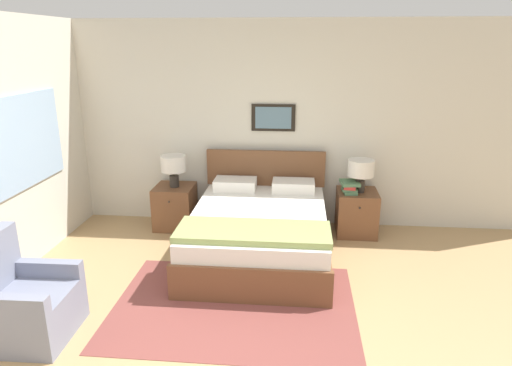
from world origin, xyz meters
The scene contains 13 objects.
wall_back centered at (0.00, 3.25, 1.30)m, with size 7.40×0.09×2.60m.
wall_left centered at (-2.53, 1.62, 1.30)m, with size 0.08×5.62×2.60m.
area_rug_main centered at (-0.20, 1.12, 0.00)m, with size 2.20×1.61×0.01m.
bed centered at (-0.07, 2.17, 0.29)m, with size 1.52×2.02×1.00m.
armchair centered at (-1.84, 0.53, 0.29)m, with size 0.69×0.68×0.87m.
nightstand_near_window centered at (-1.23, 2.92, 0.28)m, with size 0.49×0.52×0.55m.
nightstand_by_door centered at (1.10, 2.92, 0.28)m, with size 0.49×0.52×0.55m.
table_lamp_near_window centered at (-1.22, 2.91, 0.84)m, with size 0.32×0.32×0.41m.
table_lamp_by_door centered at (1.11, 2.91, 0.84)m, with size 0.32×0.32×0.41m.
book_thick_bottom centered at (0.99, 2.87, 0.57)m, with size 0.18×0.27×0.04m.
book_hardcover_middle centered at (0.99, 2.87, 0.60)m, with size 0.18×0.23×0.03m.
book_novel_upper centered at (0.99, 2.87, 0.64)m, with size 0.17×0.27×0.04m.
book_slim_near_top centered at (0.99, 2.87, 0.68)m, with size 0.24×0.28×0.04m.
Camera 1 is at (0.34, -2.52, 2.32)m, focal length 32.00 mm.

